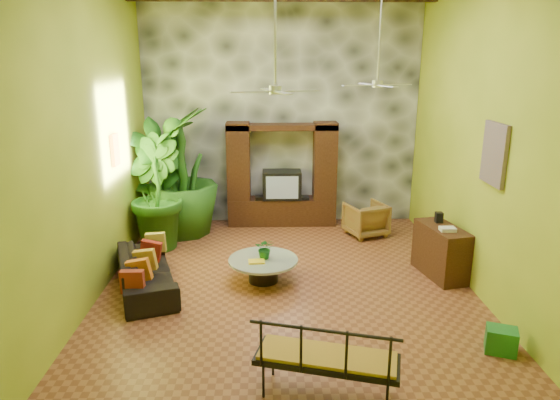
{
  "coord_description": "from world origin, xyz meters",
  "views": [
    {
      "loc": [
        -0.33,
        -7.61,
        3.65
      ],
      "look_at": [
        -0.12,
        0.2,
        1.4
      ],
      "focal_mm": 32.0,
      "sensor_mm": 36.0,
      "label": 1
    }
  ],
  "objects_px": {
    "ceiling_fan_back": "(378,72)",
    "wicker_armchair": "(366,219)",
    "iron_bench": "(328,357)",
    "side_console": "(441,251)",
    "tall_plant_a": "(158,179)",
    "tall_plant_c": "(181,172)",
    "sofa": "(146,272)",
    "tall_plant_b": "(154,192)",
    "entertainment_center": "(282,182)",
    "green_bin": "(501,340)",
    "ceiling_fan_front": "(275,75)",
    "coffee_table": "(263,267)"
  },
  "relations": [
    {
      "from": "ceiling_fan_back",
      "to": "wicker_armchair",
      "type": "xyz_separation_m",
      "value": [
        0.15,
        1.14,
        -3.05
      ]
    },
    {
      "from": "iron_bench",
      "to": "side_console",
      "type": "bearing_deg",
      "value": 69.47
    },
    {
      "from": "iron_bench",
      "to": "ceiling_fan_back",
      "type": "bearing_deg",
      "value": 88.2
    },
    {
      "from": "tall_plant_a",
      "to": "tall_plant_c",
      "type": "height_order",
      "value": "tall_plant_c"
    },
    {
      "from": "sofa",
      "to": "tall_plant_b",
      "type": "relative_size",
      "value": 0.91
    },
    {
      "from": "iron_bench",
      "to": "tall_plant_a",
      "type": "bearing_deg",
      "value": 133.81
    },
    {
      "from": "ceiling_fan_back",
      "to": "iron_bench",
      "type": "distance_m",
      "value": 5.19
    },
    {
      "from": "entertainment_center",
      "to": "tall_plant_c",
      "type": "bearing_deg",
      "value": -164.64
    },
    {
      "from": "green_bin",
      "to": "side_console",
      "type": "bearing_deg",
      "value": 90.0
    },
    {
      "from": "tall_plant_a",
      "to": "green_bin",
      "type": "bearing_deg",
      "value": -40.68
    },
    {
      "from": "tall_plant_c",
      "to": "side_console",
      "type": "xyz_separation_m",
      "value": [
        4.76,
        -2.27,
        -0.9
      ]
    },
    {
      "from": "wicker_armchair",
      "to": "side_console",
      "type": "xyz_separation_m",
      "value": [
        0.9,
        -2.06,
        0.09
      ]
    },
    {
      "from": "side_console",
      "to": "ceiling_fan_front",
      "type": "bearing_deg",
      "value": -179.02
    },
    {
      "from": "iron_bench",
      "to": "coffee_table",
      "type": "bearing_deg",
      "value": 118.71
    },
    {
      "from": "ceiling_fan_front",
      "to": "ceiling_fan_back",
      "type": "xyz_separation_m",
      "value": [
        1.8,
        1.6,
        0.0
      ]
    },
    {
      "from": "ceiling_fan_front",
      "to": "tall_plant_a",
      "type": "relative_size",
      "value": 0.75
    },
    {
      "from": "entertainment_center",
      "to": "sofa",
      "type": "xyz_separation_m",
      "value": [
        -2.3,
        -3.25,
        -0.67
      ]
    },
    {
      "from": "wicker_armchair",
      "to": "ceiling_fan_back",
      "type": "bearing_deg",
      "value": 62.06
    },
    {
      "from": "ceiling_fan_back",
      "to": "iron_bench",
      "type": "bearing_deg",
      "value": -107.27
    },
    {
      "from": "green_bin",
      "to": "ceiling_fan_front",
      "type": "bearing_deg",
      "value": 149.66
    },
    {
      "from": "ceiling_fan_front",
      "to": "iron_bench",
      "type": "height_order",
      "value": "ceiling_fan_front"
    },
    {
      "from": "ceiling_fan_front",
      "to": "tall_plant_b",
      "type": "height_order",
      "value": "ceiling_fan_front"
    },
    {
      "from": "tall_plant_b",
      "to": "coffee_table",
      "type": "distance_m",
      "value": 2.84
    },
    {
      "from": "entertainment_center",
      "to": "tall_plant_a",
      "type": "distance_m",
      "value": 2.68
    },
    {
      "from": "tall_plant_c",
      "to": "iron_bench",
      "type": "bearing_deg",
      "value": -66.16
    },
    {
      "from": "entertainment_center",
      "to": "tall_plant_c",
      "type": "distance_m",
      "value": 2.22
    },
    {
      "from": "entertainment_center",
      "to": "sofa",
      "type": "bearing_deg",
      "value": -125.31
    },
    {
      "from": "entertainment_center",
      "to": "tall_plant_a",
      "type": "height_order",
      "value": "tall_plant_a"
    },
    {
      "from": "tall_plant_c",
      "to": "ceiling_fan_back",
      "type": "bearing_deg",
      "value": -20.1
    },
    {
      "from": "tall_plant_a",
      "to": "coffee_table",
      "type": "distance_m",
      "value": 3.3
    },
    {
      "from": "tall_plant_c",
      "to": "sofa",
      "type": "bearing_deg",
      "value": -94.12
    },
    {
      "from": "iron_bench",
      "to": "ceiling_fan_front",
      "type": "bearing_deg",
      "value": 117.01
    },
    {
      "from": "entertainment_center",
      "to": "tall_plant_b",
      "type": "relative_size",
      "value": 1.07
    },
    {
      "from": "wicker_armchair",
      "to": "sofa",
      "type": "bearing_deg",
      "value": 10.88
    },
    {
      "from": "ceiling_fan_front",
      "to": "side_console",
      "type": "bearing_deg",
      "value": 13.48
    },
    {
      "from": "ceiling_fan_front",
      "to": "tall_plant_a",
      "type": "bearing_deg",
      "value": 130.04
    },
    {
      "from": "ceiling_fan_back",
      "to": "tall_plant_a",
      "type": "xyz_separation_m",
      "value": [
        -4.17,
        1.21,
        -2.16
      ]
    },
    {
      "from": "iron_bench",
      "to": "green_bin",
      "type": "xyz_separation_m",
      "value": [
        2.33,
        0.86,
        -0.37
      ]
    },
    {
      "from": "tall_plant_c",
      "to": "iron_bench",
      "type": "height_order",
      "value": "tall_plant_c"
    },
    {
      "from": "wicker_armchair",
      "to": "tall_plant_a",
      "type": "xyz_separation_m",
      "value": [
        -4.32,
        0.07,
        0.88
      ]
    },
    {
      "from": "tall_plant_b",
      "to": "coffee_table",
      "type": "xyz_separation_m",
      "value": [
        2.13,
        -1.67,
        -0.86
      ]
    },
    {
      "from": "ceiling_fan_front",
      "to": "iron_bench",
      "type": "xyz_separation_m",
      "value": [
        0.52,
        -2.53,
        -2.87
      ]
    },
    {
      "from": "tall_plant_b",
      "to": "iron_bench",
      "type": "bearing_deg",
      "value": -58.96
    },
    {
      "from": "ceiling_fan_back",
      "to": "tall_plant_a",
      "type": "height_order",
      "value": "ceiling_fan_back"
    },
    {
      "from": "entertainment_center",
      "to": "green_bin",
      "type": "height_order",
      "value": "entertainment_center"
    },
    {
      "from": "coffee_table",
      "to": "entertainment_center",
      "type": "bearing_deg",
      "value": 82.39
    },
    {
      "from": "tall_plant_b",
      "to": "tall_plant_c",
      "type": "distance_m",
      "value": 0.9
    },
    {
      "from": "tall_plant_b",
      "to": "green_bin",
      "type": "xyz_separation_m",
      "value": [
        5.18,
        -3.87,
        -0.95
      ]
    },
    {
      "from": "tall_plant_c",
      "to": "coffee_table",
      "type": "relative_size",
      "value": 2.3
    },
    {
      "from": "coffee_table",
      "to": "side_console",
      "type": "xyz_separation_m",
      "value": [
        3.05,
        0.16,
        0.18
      ]
    }
  ]
}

